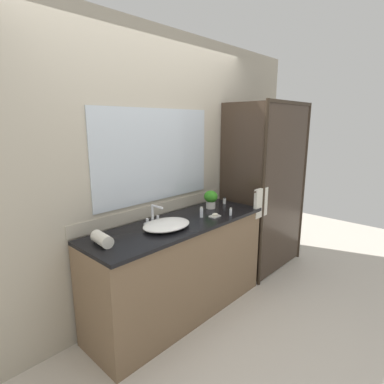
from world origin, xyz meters
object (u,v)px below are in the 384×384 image
at_px(potted_plant, 211,198).
at_px(amenity_bottle_shampoo, 201,212).
at_px(soap_dish, 215,215).
at_px(rolled_towel_near_edge, 102,239).
at_px(amenity_bottle_conditioner, 231,212).
at_px(faucet, 153,217).
at_px(amenity_bottle_body_wash, 224,201).
at_px(sink_basin, 167,225).

bearing_deg(potted_plant, amenity_bottle_shampoo, -155.46).
relative_size(potted_plant, soap_dish, 1.86).
relative_size(potted_plant, rolled_towel_near_edge, 0.94).
xyz_separation_m(amenity_bottle_conditioner, rolled_towel_near_edge, (-1.23, 0.25, 0.01)).
bearing_deg(soap_dish, rolled_towel_near_edge, 171.31).
height_order(faucet, amenity_bottle_body_wash, faucet).
height_order(potted_plant, soap_dish, potted_plant).
distance_m(sink_basin, amenity_bottle_body_wash, 0.97).
xyz_separation_m(faucet, rolled_towel_near_edge, (-0.57, -0.10, -0.01)).
height_order(sink_basin, amenity_bottle_shampoo, amenity_bottle_shampoo).
height_order(soap_dish, amenity_bottle_shampoo, amenity_bottle_shampoo).
bearing_deg(soap_dish, sink_basin, 169.42).
bearing_deg(amenity_bottle_conditioner, soap_dish, 150.36).
relative_size(faucet, amenity_bottle_body_wash, 2.44).
bearing_deg(potted_plant, faucet, 176.10).
relative_size(amenity_bottle_body_wash, rolled_towel_near_edge, 0.36).
bearing_deg(amenity_bottle_body_wash, soap_dish, -153.19).
relative_size(amenity_bottle_conditioner, amenity_bottle_body_wash, 1.05).
distance_m(sink_basin, potted_plant, 0.74).
height_order(amenity_bottle_conditioner, amenity_bottle_shampoo, amenity_bottle_shampoo).
xyz_separation_m(soap_dish, rolled_towel_near_edge, (-1.09, 0.17, 0.03)).
relative_size(sink_basin, amenity_bottle_conditioner, 5.83).
bearing_deg(soap_dish, amenity_bottle_shampoo, 139.83).
bearing_deg(amenity_bottle_body_wash, sink_basin, -172.54).
xyz_separation_m(faucet, soap_dish, (0.52, -0.27, -0.05)).
height_order(faucet, amenity_bottle_shampoo, faucet).
relative_size(amenity_bottle_conditioner, rolled_towel_near_edge, 0.38).
distance_m(sink_basin, soap_dish, 0.53).
relative_size(potted_plant, amenity_bottle_shampoo, 1.85).
relative_size(faucet, soap_dish, 1.74).
bearing_deg(faucet, sink_basin, -90.00).
distance_m(soap_dish, rolled_towel_near_edge, 1.10).
bearing_deg(potted_plant, amenity_bottle_conditioner, -101.87).
xyz_separation_m(potted_plant, rolled_towel_near_edge, (-1.29, -0.05, -0.06)).
height_order(potted_plant, rolled_towel_near_edge, potted_plant).
distance_m(potted_plant, rolled_towel_near_edge, 1.29).
xyz_separation_m(sink_basin, potted_plant, (0.73, 0.12, 0.08)).
bearing_deg(sink_basin, soap_dish, -10.58).
xyz_separation_m(sink_basin, rolled_towel_near_edge, (-0.57, 0.07, 0.02)).
relative_size(soap_dish, amenity_bottle_conditioner, 1.33).
height_order(soap_dish, amenity_bottle_conditioner, amenity_bottle_conditioner).
relative_size(faucet, potted_plant, 0.94).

